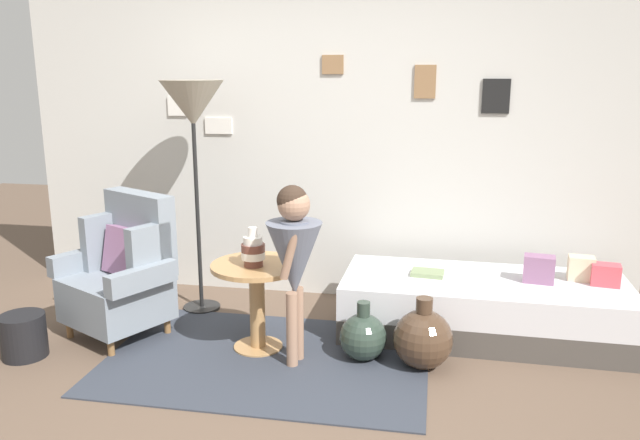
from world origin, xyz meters
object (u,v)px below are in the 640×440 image
object	(u,v)px
daybed	(483,307)
demijohn_near	(363,337)
side_table	(257,288)
book_on_daybed	(428,273)
floor_lamp	(193,110)
person_child	(294,252)
demijohn_far	(423,339)
magazine_basket	(24,336)
armchair	(124,272)
vase_striped	(253,250)

from	to	relation	value
daybed	demijohn_near	size ratio (longest dim) A/B	5.01
side_table	book_on_daybed	size ratio (longest dim) A/B	2.65
floor_lamp	demijohn_near	bearing A→B (deg)	-25.95
side_table	floor_lamp	world-z (taller)	floor_lamp
person_child	demijohn_far	size ratio (longest dim) A/B	2.51
demijohn_near	magazine_basket	bearing A→B (deg)	-170.67
daybed	armchair	bearing A→B (deg)	-170.36
person_child	armchair	bearing A→B (deg)	168.89
floor_lamp	armchair	bearing A→B (deg)	-123.43
daybed	side_table	bearing A→B (deg)	-161.21
floor_lamp	person_child	world-z (taller)	floor_lamp
floor_lamp	person_child	distance (m)	1.42
armchair	magazine_basket	xyz separation A→B (m)	(-0.47, -0.47, -0.30)
demijohn_far	armchair	bearing A→B (deg)	175.58
book_on_daybed	demijohn_near	world-z (taller)	book_on_daybed
demijohn_near	demijohn_far	world-z (taller)	demijohn_far
book_on_daybed	demijohn_far	xyz separation A→B (m)	(-0.01, -0.59, -0.23)
demijohn_far	vase_striped	bearing A→B (deg)	178.69
daybed	side_table	xyz separation A→B (m)	(-1.46, -0.50, 0.22)
daybed	demijohn_near	xyz separation A→B (m)	(-0.76, -0.53, -0.05)
armchair	daybed	world-z (taller)	armchair
book_on_daybed	demijohn_near	distance (m)	0.72
side_table	vase_striped	world-z (taller)	vase_striped
side_table	magazine_basket	size ratio (longest dim) A/B	2.08
person_child	demijohn_far	xyz separation A→B (m)	(0.78, 0.09, -0.54)
demijohn_near	demijohn_far	bearing A→B (deg)	-5.99
daybed	floor_lamp	xyz separation A→B (m)	(-2.08, 0.11, 1.30)
vase_striped	magazine_basket	distance (m)	1.57
daybed	person_child	size ratio (longest dim) A/B	1.70
armchair	magazine_basket	world-z (taller)	armchair
armchair	book_on_daybed	distance (m)	2.09
armchair	book_on_daybed	size ratio (longest dim) A/B	4.41
person_child	demijohn_near	world-z (taller)	person_child
daybed	demijohn_far	world-z (taller)	demijohn_far
demijohn_far	book_on_daybed	bearing A→B (deg)	89.17
armchair	person_child	world-z (taller)	person_child
book_on_daybed	magazine_basket	bearing A→B (deg)	-160.21
vase_striped	person_child	bearing A→B (deg)	-21.36
magazine_basket	armchair	bearing A→B (deg)	45.12
magazine_basket	demijohn_near	bearing A→B (deg)	9.33
demijohn_far	floor_lamp	bearing A→B (deg)	158.07
floor_lamp	book_on_daybed	bearing A→B (deg)	-2.97
daybed	demijohn_far	size ratio (longest dim) A/B	4.27
armchair	side_table	bearing A→B (deg)	-4.97
vase_striped	daybed	bearing A→B (deg)	20.44
armchair	daybed	bearing A→B (deg)	9.64
person_child	book_on_daybed	world-z (taller)	person_child
floor_lamp	demijohn_far	bearing A→B (deg)	-21.93
vase_striped	book_on_daybed	xyz separation A→B (m)	(1.08, 0.57, -0.27)
side_table	book_on_daybed	distance (m)	1.19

